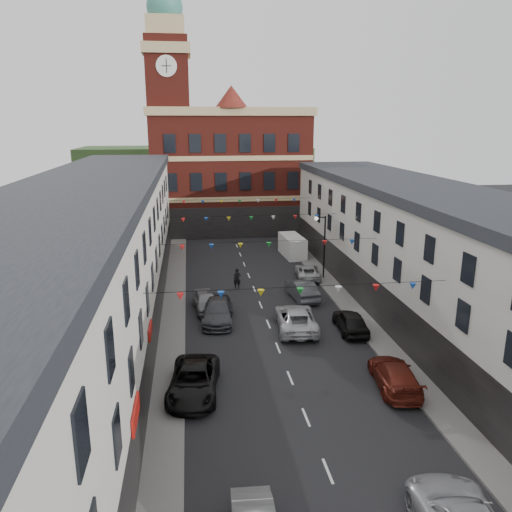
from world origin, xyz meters
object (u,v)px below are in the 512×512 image
car_left_e (206,301)px  pedestrian (237,279)px  white_van (292,246)px  car_left_c (194,381)px  car_right_e (302,290)px  car_right_f (308,272)px  moving_car (296,318)px  car_right_d (351,321)px  street_lamp (322,239)px  car_right_c (395,375)px  car_left_d (218,311)px

car_left_e → pedestrian: size_ratio=2.45×
white_van → pedestrian: white_van is taller
car_left_c → car_right_e: bearing=63.7°
car_right_f → moving_car: size_ratio=0.80×
car_left_c → car_right_d: car_left_c is taller
car_right_f → white_van: bearing=-83.9°
car_right_f → white_van: (0.21, 8.18, 0.48)m
car_right_e → car_right_d: bearing=99.8°
street_lamp → car_right_e: street_lamp is taller
moving_car → car_right_c: bearing=117.9°
street_lamp → car_left_e: bearing=-148.8°
car_right_d → car_right_e: bearing=-72.7°
car_right_e → car_left_c: bearing=51.7°
car_left_c → car_left_d: bearing=86.0°
street_lamp → car_right_c: street_lamp is taller
car_right_c → car_right_d: (0.00, 7.72, 0.01)m
car_left_c → car_right_f: 22.29m
street_lamp → car_right_f: bearing=158.0°
street_lamp → white_van: size_ratio=1.18×
white_van → car_left_d: bearing=-121.5°
car_right_e → white_van: size_ratio=0.95×
car_right_d → white_van: bearing=-88.0°
street_lamp → car_right_f: 3.49m
car_right_d → moving_car: 3.82m
moving_car → white_van: bearing=-96.1°
car_right_f → pedestrian: size_ratio=2.54×
car_left_c → car_right_f: (10.89, 19.44, -0.13)m
car_left_d → car_right_d: (9.10, -3.14, -0.02)m
car_left_c → moving_car: bearing=53.9°
moving_car → pedestrian: (-3.27, 9.46, 0.11)m
car_left_c → car_right_f: car_left_c is taller
car_right_d → car_left_d: bearing=-16.8°
street_lamp → moving_car: bearing=-113.1°
car_right_d → white_van: white_van is taller
street_lamp → car_right_c: size_ratio=1.17×
car_left_d → car_right_c: bearing=-44.6°
car_left_c → car_right_f: bearing=67.5°
car_right_e → pedestrian: (-5.07, 3.32, 0.12)m
car_right_c → street_lamp: bearing=-86.3°
street_lamp → car_left_e: 13.18m
car_left_e → car_right_c: bearing=-58.9°
car_right_d → moving_car: bearing=-12.1°
white_van → pedestrian: (-7.07, -10.30, -0.21)m
street_lamp → white_van: street_lamp is taller
pedestrian → car_right_c: bearing=-52.4°
car_left_d → street_lamp: bearing=46.7°
street_lamp → car_right_d: street_lamp is taller
car_right_c → moving_car: moving_car is taller
car_left_c → car_left_e: size_ratio=1.24×
car_right_c → car_left_c: bearing=2.6°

